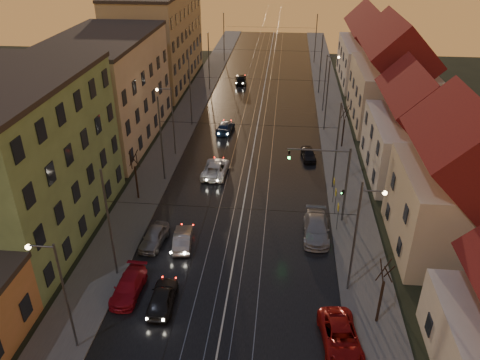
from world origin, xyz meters
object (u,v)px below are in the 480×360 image
(street_lamp_1, at_px, (361,227))
(parked_left_3, at_px, (154,237))
(traffic_light_mast, at_px, (335,176))
(parked_left_2, at_px, (129,286))
(driving_car_3, at_px, (225,127))
(street_lamp_0, at_px, (59,287))
(parked_right_1, at_px, (316,228))
(parked_right_2, at_px, (308,154))
(street_lamp_3, at_px, (328,78))
(driving_car_1, at_px, (183,239))
(driving_car_2, at_px, (216,168))
(driving_car_4, at_px, (241,79))
(parked_right_0, at_px, (341,337))
(street_lamp_2, at_px, (170,115))
(driving_car_0, at_px, (162,297))

(street_lamp_1, height_order, parked_left_3, street_lamp_1)
(traffic_light_mast, bearing_deg, parked_left_2, -144.05)
(driving_car_3, bearing_deg, street_lamp_0, 86.95)
(parked_right_1, distance_m, parked_right_2, 14.83)
(street_lamp_0, relative_size, traffic_light_mast, 1.11)
(street_lamp_3, relative_size, parked_left_2, 1.82)
(street_lamp_0, distance_m, driving_car_1, 12.80)
(parked_left_2, bearing_deg, driving_car_3, 85.76)
(street_lamp_3, xyz_separation_m, driving_car_2, (-12.61, -20.26, -4.16))
(parked_right_1, bearing_deg, street_lamp_0, -138.17)
(street_lamp_1, bearing_deg, driving_car_2, 128.70)
(street_lamp_0, relative_size, driving_car_4, 1.79)
(traffic_light_mast, xyz_separation_m, driving_car_2, (-11.50, 7.74, -3.87))
(driving_car_4, bearing_deg, driving_car_3, 83.66)
(parked_right_2, bearing_deg, driving_car_2, -161.80)
(driving_car_1, bearing_deg, parked_right_1, -174.13)
(driving_car_4, xyz_separation_m, parked_right_0, (11.60, -54.25, -0.07))
(driving_car_1, distance_m, parked_left_2, 6.60)
(traffic_light_mast, bearing_deg, parked_right_0, -91.59)
(traffic_light_mast, relative_size, parked_right_2, 2.02)
(parked_right_2, bearing_deg, traffic_light_mast, -89.58)
(parked_right_0, bearing_deg, street_lamp_0, 179.55)
(street_lamp_1, distance_m, street_lamp_2, 27.05)
(driving_car_1, distance_m, parked_left_3, 2.41)
(street_lamp_1, xyz_separation_m, driving_car_2, (-12.61, 15.74, -4.16))
(street_lamp_2, distance_m, parked_right_0, 31.35)
(street_lamp_1, xyz_separation_m, parked_right_0, (-1.50, -6.20, -4.20))
(street_lamp_1, height_order, parked_left_2, street_lamp_1)
(driving_car_2, height_order, parked_left_2, driving_car_2)
(street_lamp_3, distance_m, driving_car_2, 24.22)
(street_lamp_2, distance_m, parked_left_3, 17.54)
(street_lamp_1, relative_size, driving_car_3, 1.78)
(driving_car_3, distance_m, driving_car_4, 20.87)
(street_lamp_3, distance_m, parked_right_0, 42.43)
(traffic_light_mast, height_order, parked_left_3, traffic_light_mast)
(street_lamp_0, xyz_separation_m, driving_car_0, (4.75, 4.18, -4.18))
(street_lamp_1, bearing_deg, street_lamp_2, 132.32)
(traffic_light_mast, xyz_separation_m, driving_car_4, (-11.99, 40.06, -3.84))
(parked_right_1, bearing_deg, street_lamp_3, 86.23)
(parked_left_2, height_order, parked_right_0, parked_right_0)
(street_lamp_2, relative_size, traffic_light_mast, 1.11)
(parked_right_1, bearing_deg, street_lamp_1, -64.72)
(driving_car_3, xyz_separation_m, parked_right_0, (11.55, -33.39, 0.04))
(driving_car_0, xyz_separation_m, driving_car_4, (0.36, 51.88, 0.05))
(driving_car_0, height_order, driving_car_3, driving_car_0)
(driving_car_2, bearing_deg, driving_car_3, -85.26)
(street_lamp_2, height_order, driving_car_3, street_lamp_2)
(driving_car_4, relative_size, parked_right_2, 1.25)
(driving_car_1, bearing_deg, street_lamp_1, 160.22)
(street_lamp_1, xyz_separation_m, driving_car_0, (-13.46, -3.82, -4.18))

